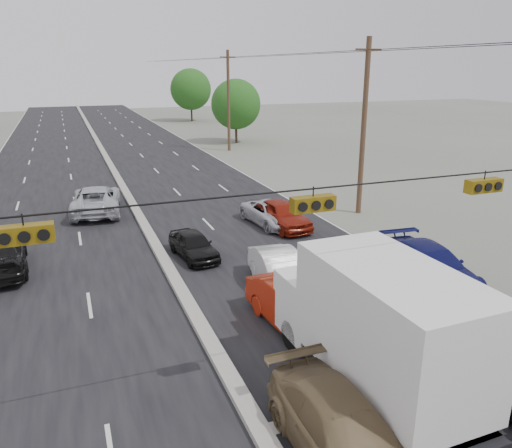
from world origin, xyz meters
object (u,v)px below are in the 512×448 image
(box_truck, at_px, (375,325))
(queue_car_b, at_px, (280,271))
(queue_car_e, at_px, (282,215))
(queue_car_c, at_px, (272,214))
(oncoming_far, at_px, (96,200))
(tree_right_mid, at_px, (236,104))
(utility_pole_right_c, at_px, (228,100))
(tan_sedan, at_px, (343,434))
(red_sedan, at_px, (298,308))
(queue_car_d, at_px, (430,266))
(oncoming_near, at_px, (0,255))
(tree_right_far, at_px, (191,89))
(utility_pole_right_b, at_px, (364,127))
(queue_car_a, at_px, (193,245))

(box_truck, bearing_deg, queue_car_b, 86.69)
(queue_car_e, bearing_deg, queue_car_c, 107.70)
(queue_car_e, height_order, oncoming_far, oncoming_far)
(tree_right_mid, relative_size, box_truck, 0.96)
(utility_pole_right_c, height_order, tree_right_mid, utility_pole_right_c)
(utility_pole_right_c, xyz_separation_m, tan_sedan, (-11.10, -42.00, -4.38))
(red_sedan, relative_size, queue_car_d, 0.90)
(queue_car_b, distance_m, queue_car_c, 8.35)
(oncoming_near, bearing_deg, queue_car_c, -175.65)
(tan_sedan, xyz_separation_m, oncoming_far, (-3.60, 22.65, 0.08))
(utility_pole_right_c, xyz_separation_m, queue_car_c, (-5.80, -25.33, -4.48))
(tree_right_far, relative_size, queue_car_d, 1.53)
(box_truck, xyz_separation_m, queue_car_b, (0.27, 6.77, -1.20))
(tan_sedan, height_order, oncoming_far, oncoming_far)
(queue_car_c, relative_size, oncoming_far, 0.77)
(utility_pole_right_b, bearing_deg, oncoming_far, 159.00)
(tan_sedan, xyz_separation_m, oncoming_near, (-8.10, 14.72, 0.02))
(utility_pole_right_b, distance_m, tan_sedan, 20.77)
(utility_pole_right_b, bearing_deg, queue_car_c, -176.78)
(box_truck, height_order, oncoming_far, box_truck)
(tan_sedan, bearing_deg, oncoming_near, 118.46)
(utility_pole_right_c, height_order, queue_car_b, utility_pole_right_c)
(utility_pole_right_b, xyz_separation_m, queue_car_a, (-11.10, -3.69, -4.49))
(box_truck, height_order, oncoming_near, box_truck)
(tree_right_mid, bearing_deg, queue_car_a, -111.99)
(queue_car_d, bearing_deg, oncoming_far, 132.51)
(box_truck, relative_size, tan_sedan, 1.48)
(queue_car_c, bearing_deg, tree_right_mid, 68.26)
(utility_pole_right_b, height_order, queue_car_d, utility_pole_right_b)
(red_sedan, xyz_separation_m, oncoming_near, (-9.70, 9.07, -0.04))
(box_truck, distance_m, queue_car_d, 7.98)
(utility_pole_right_b, bearing_deg, tree_right_far, 86.36)
(queue_car_e, bearing_deg, oncoming_far, 139.06)
(red_sedan, relative_size, oncoming_far, 0.82)
(utility_pole_right_c, distance_m, red_sedan, 37.82)
(red_sedan, distance_m, queue_car_e, 11.05)
(tan_sedan, height_order, red_sedan, red_sedan)
(queue_car_e, relative_size, oncoming_far, 0.75)
(box_truck, distance_m, queue_car_a, 11.50)
(queue_car_a, bearing_deg, red_sedan, -85.59)
(tan_sedan, relative_size, oncoming_near, 0.97)
(utility_pole_right_b, bearing_deg, queue_car_b, -136.97)
(queue_car_c, distance_m, oncoming_far, 10.72)
(utility_pole_right_b, height_order, tree_right_mid, utility_pole_right_b)
(utility_pole_right_b, relative_size, oncoming_near, 1.92)
(tree_right_far, xyz_separation_m, box_truck, (-12.50, -69.92, -3.03))
(utility_pole_right_c, xyz_separation_m, queue_car_e, (-5.50, -26.05, -4.36))
(queue_car_c, xyz_separation_m, queue_car_d, (2.90, -9.57, 0.15))
(utility_pole_right_c, relative_size, queue_car_e, 2.27)
(utility_pole_right_b, distance_m, red_sedan, 15.42)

